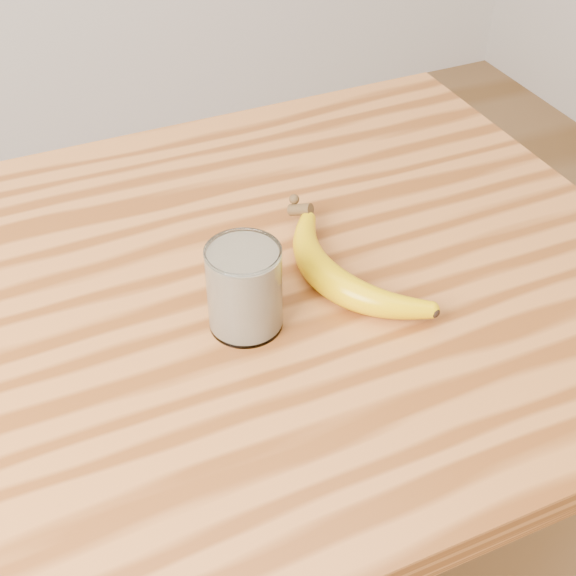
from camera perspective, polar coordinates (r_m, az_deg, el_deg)
name	(u,v)px	position (r m, az deg, el deg)	size (l,w,h in m)	color
table	(173,383)	(1.02, -8.21, -6.68)	(1.20, 0.80, 0.90)	#AE662D
smoothie_glass	(244,288)	(0.87, -3.12, -0.01)	(0.08, 0.08, 0.10)	white
banana	(329,280)	(0.93, 2.91, 0.56)	(0.12, 0.32, 0.04)	#E1AF02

